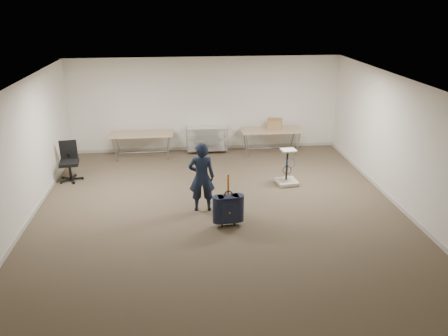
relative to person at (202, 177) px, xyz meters
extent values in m
plane|color=#463A2A|center=(0.36, -0.36, -0.78)|extent=(9.00, 9.00, 0.00)
plane|color=silver|center=(0.36, 4.14, 0.62)|extent=(8.00, 0.00, 8.00)
plane|color=silver|center=(0.36, -4.86, 0.62)|extent=(8.00, 0.00, 8.00)
plane|color=silver|center=(-3.64, -0.36, 0.62)|extent=(0.00, 9.00, 9.00)
plane|color=silver|center=(4.36, -0.36, 0.62)|extent=(0.00, 9.00, 9.00)
plane|color=white|center=(0.36, -0.36, 2.02)|extent=(8.00, 8.00, 0.00)
cube|color=beige|center=(0.36, 4.13, -0.73)|extent=(8.00, 0.02, 0.10)
cube|color=beige|center=(-3.63, -0.36, -0.73)|extent=(0.02, 9.00, 0.10)
cube|color=beige|center=(4.35, -0.36, -0.73)|extent=(0.02, 9.00, 0.10)
cube|color=tan|center=(-1.54, 3.59, -0.06)|extent=(1.80, 0.75, 0.03)
cylinder|color=gray|center=(-1.54, 3.59, -0.63)|extent=(1.50, 0.02, 0.02)
cylinder|color=gray|center=(-2.29, 3.29, -0.43)|extent=(0.13, 0.04, 0.69)
cylinder|color=gray|center=(-0.79, 3.29, -0.43)|extent=(0.13, 0.04, 0.69)
cylinder|color=gray|center=(-2.29, 3.89, -0.43)|extent=(0.13, 0.04, 0.69)
cylinder|color=gray|center=(-0.79, 3.89, -0.43)|extent=(0.13, 0.04, 0.69)
cube|color=tan|center=(2.26, 3.59, -0.06)|extent=(1.80, 0.75, 0.03)
cylinder|color=gray|center=(2.26, 3.59, -0.63)|extent=(1.50, 0.02, 0.02)
cylinder|color=gray|center=(1.51, 3.29, -0.43)|extent=(0.13, 0.04, 0.69)
cylinder|color=gray|center=(3.01, 3.29, -0.43)|extent=(0.13, 0.04, 0.69)
cylinder|color=gray|center=(1.51, 3.89, -0.43)|extent=(0.13, 0.04, 0.69)
cylinder|color=gray|center=(3.01, 3.89, -0.43)|extent=(0.13, 0.04, 0.69)
cylinder|color=silver|center=(-0.24, 3.61, -0.38)|extent=(0.02, 0.02, 0.80)
cylinder|color=silver|center=(0.96, 3.61, -0.38)|extent=(0.02, 0.02, 0.80)
cylinder|color=silver|center=(-0.24, 4.06, -0.38)|extent=(0.02, 0.02, 0.80)
cylinder|color=silver|center=(0.96, 4.06, -0.38)|extent=(0.02, 0.02, 0.80)
cube|color=silver|center=(0.36, 3.84, -0.68)|extent=(1.20, 0.45, 0.02)
cube|color=silver|center=(0.36, 3.84, -0.33)|extent=(1.20, 0.45, 0.02)
cube|color=silver|center=(0.36, 3.84, 0.00)|extent=(1.20, 0.45, 0.01)
imported|color=black|center=(0.00, 0.00, 0.00)|extent=(0.58, 0.39, 1.55)
cube|color=black|center=(0.49, -0.79, -0.39)|extent=(0.43, 0.28, 0.56)
cube|color=black|center=(0.49, -0.77, -0.69)|extent=(0.39, 0.20, 0.03)
cylinder|color=black|center=(0.36, -0.80, -0.74)|extent=(0.03, 0.08, 0.08)
cylinder|color=black|center=(0.62, -0.77, -0.74)|extent=(0.03, 0.08, 0.08)
torus|color=black|center=(0.49, -0.79, -0.07)|extent=(0.18, 0.04, 0.18)
cube|color=orange|center=(0.49, -0.77, 0.13)|extent=(0.04, 0.01, 0.43)
cylinder|color=black|center=(-3.25, 2.01, -0.73)|extent=(0.61, 0.61, 0.09)
cylinder|color=black|center=(-3.25, 2.01, -0.52)|extent=(0.06, 0.06, 0.41)
cube|color=black|center=(-3.25, 2.01, -0.30)|extent=(0.52, 0.52, 0.08)
cube|color=black|center=(-3.28, 2.23, -0.02)|extent=(0.43, 0.12, 0.49)
cube|color=beige|center=(2.19, 1.21, -0.72)|extent=(0.55, 0.55, 0.08)
cylinder|color=black|center=(2.00, 1.01, -0.76)|extent=(0.06, 0.06, 0.04)
cylinder|color=black|center=(2.19, 1.26, -0.28)|extent=(0.05, 0.05, 0.80)
cube|color=beige|center=(2.19, 1.21, 0.12)|extent=(0.38, 0.34, 0.04)
torus|color=#234BAF|center=(2.24, 1.13, -0.18)|extent=(0.27, 0.13, 0.24)
cube|color=brown|center=(2.36, 3.62, 0.11)|extent=(0.49, 0.42, 0.31)
camera|label=1|loc=(-0.41, -8.65, 3.59)|focal=35.00mm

